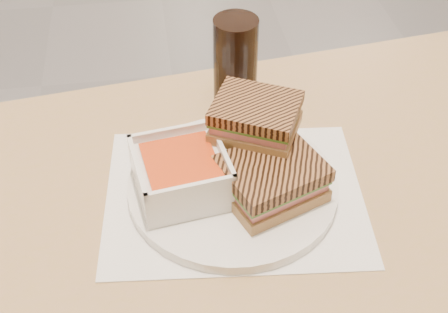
{
  "coord_description": "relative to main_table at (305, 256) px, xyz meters",
  "views": [
    {
      "loc": [
        -0.07,
        -2.56,
        1.35
      ],
      "look_at": [
        0.01,
        -2.0,
        0.82
      ],
      "focal_mm": 47.83,
      "sensor_mm": 36.0,
      "label": 1
    }
  ],
  "objects": [
    {
      "name": "plate",
      "position": [
        -0.1,
        0.04,
        0.12
      ],
      "size": [
        0.29,
        0.29,
        0.02
      ],
      "color": "white",
      "rests_on": "tray_liner"
    },
    {
      "name": "panini_lower",
      "position": [
        -0.06,
        0.01,
        0.16
      ],
      "size": [
        0.15,
        0.14,
        0.06
      ],
      "color": "#A8854D",
      "rests_on": "plate"
    },
    {
      "name": "tray_liner",
      "position": [
        -0.1,
        0.03,
        0.11
      ],
      "size": [
        0.37,
        0.3,
        0.0
      ],
      "color": "white",
      "rests_on": "main_table"
    },
    {
      "name": "soup_bowl",
      "position": [
        -0.17,
        0.04,
        0.16
      ],
      "size": [
        0.13,
        0.13,
        0.06
      ],
      "color": "white",
      "rests_on": "plate"
    },
    {
      "name": "panini_upper",
      "position": [
        -0.07,
        0.08,
        0.21
      ],
      "size": [
        0.14,
        0.13,
        0.05
      ],
      "color": "#A8854D",
      "rests_on": "panini_lower"
    },
    {
      "name": "main_table",
      "position": [
        0.0,
        0.0,
        0.0
      ],
      "size": [
        1.28,
        0.85,
        0.75
      ],
      "color": "tan",
      "rests_on": "ground"
    },
    {
      "name": "cola_glass",
      "position": [
        -0.07,
        0.24,
        0.19
      ],
      "size": [
        0.07,
        0.07,
        0.15
      ],
      "color": "black",
      "rests_on": "main_table"
    }
  ]
}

